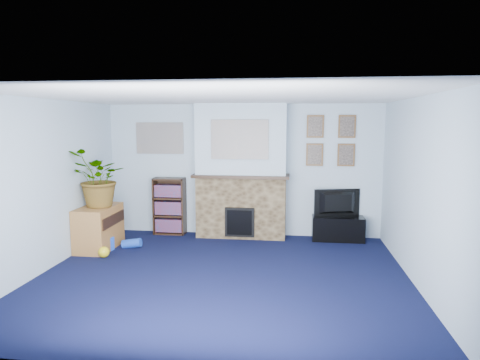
# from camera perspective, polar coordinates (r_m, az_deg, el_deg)

# --- Properties ---
(floor) EXTENTS (5.00, 4.50, 0.01)m
(floor) POSITION_cam_1_polar(r_m,az_deg,el_deg) (5.95, -2.35, -12.72)
(floor) COLOR black
(floor) RESTS_ON ground
(ceiling) EXTENTS (5.00, 4.50, 0.01)m
(ceiling) POSITION_cam_1_polar(r_m,az_deg,el_deg) (5.58, -2.48, 11.04)
(ceiling) COLOR white
(ceiling) RESTS_ON wall_back
(wall_back) EXTENTS (5.00, 0.04, 2.40)m
(wall_back) POSITION_cam_1_polar(r_m,az_deg,el_deg) (7.85, 0.33, 1.32)
(wall_back) COLOR #ADC1D1
(wall_back) RESTS_ON ground
(wall_front) EXTENTS (5.00, 0.04, 2.40)m
(wall_front) POSITION_cam_1_polar(r_m,az_deg,el_deg) (3.49, -8.65, -6.92)
(wall_front) COLOR #ADC1D1
(wall_front) RESTS_ON ground
(wall_left) EXTENTS (0.04, 4.50, 2.40)m
(wall_left) POSITION_cam_1_polar(r_m,az_deg,el_deg) (6.54, -24.56, -0.68)
(wall_left) COLOR #ADC1D1
(wall_left) RESTS_ON ground
(wall_right) EXTENTS (0.04, 4.50, 2.40)m
(wall_right) POSITION_cam_1_polar(r_m,az_deg,el_deg) (5.78, 22.85, -1.61)
(wall_right) COLOR #ADC1D1
(wall_right) RESTS_ON ground
(chimney_breast) EXTENTS (1.72, 0.50, 2.40)m
(chimney_breast) POSITION_cam_1_polar(r_m,az_deg,el_deg) (7.65, 0.15, 1.03)
(chimney_breast) COLOR brown
(chimney_breast) RESTS_ON ground
(collage_main) EXTENTS (1.00, 0.03, 0.68)m
(collage_main) POSITION_cam_1_polar(r_m,az_deg,el_deg) (7.39, -0.05, 5.43)
(collage_main) COLOR gray
(collage_main) RESTS_ON chimney_breast
(collage_left) EXTENTS (0.90, 0.03, 0.58)m
(collage_left) POSITION_cam_1_polar(r_m,az_deg,el_deg) (8.12, -10.65, 5.51)
(collage_left) COLOR gray
(collage_left) RESTS_ON wall_back
(portrait_tl) EXTENTS (0.30, 0.03, 0.40)m
(portrait_tl) POSITION_cam_1_polar(r_m,az_deg,el_deg) (7.73, 10.00, 7.05)
(portrait_tl) COLOR brown
(portrait_tl) RESTS_ON wall_back
(portrait_tr) EXTENTS (0.30, 0.03, 0.40)m
(portrait_tr) POSITION_cam_1_polar(r_m,az_deg,el_deg) (7.78, 14.08, 6.94)
(portrait_tr) COLOR brown
(portrait_tr) RESTS_ON wall_back
(portrait_bl) EXTENTS (0.30, 0.03, 0.40)m
(portrait_bl) POSITION_cam_1_polar(r_m,az_deg,el_deg) (7.75, 9.91, 3.35)
(portrait_bl) COLOR brown
(portrait_bl) RESTS_ON wall_back
(portrait_br) EXTENTS (0.30, 0.03, 0.40)m
(portrait_br) POSITION_cam_1_polar(r_m,az_deg,el_deg) (7.80, 13.96, 3.26)
(portrait_br) COLOR brown
(portrait_br) RESTS_ON wall_back
(tv_stand) EXTENTS (0.90, 0.38, 0.43)m
(tv_stand) POSITION_cam_1_polar(r_m,az_deg,el_deg) (7.79, 12.91, -6.22)
(tv_stand) COLOR black
(tv_stand) RESTS_ON ground
(television) EXTENTS (0.83, 0.31, 0.48)m
(television) POSITION_cam_1_polar(r_m,az_deg,el_deg) (7.71, 12.99, -3.02)
(television) COLOR black
(television) RESTS_ON tv_stand
(bookshelf) EXTENTS (0.58, 0.28, 1.05)m
(bookshelf) POSITION_cam_1_polar(r_m,az_deg,el_deg) (8.09, -9.35, -3.60)
(bookshelf) COLOR black
(bookshelf) RESTS_ON ground
(sideboard) EXTENTS (0.50, 0.91, 0.71)m
(sideboard) POSITION_cam_1_polar(r_m,az_deg,el_deg) (7.46, -18.30, -6.05)
(sideboard) COLOR #A36B34
(sideboard) RESTS_ON ground
(potted_plant) EXTENTS (0.80, 0.91, 0.95)m
(potted_plant) POSITION_cam_1_polar(r_m,az_deg,el_deg) (7.25, -18.39, 0.23)
(potted_plant) COLOR #26661E
(potted_plant) RESTS_ON sideboard
(mantel_clock) EXTENTS (0.11, 0.07, 0.15)m
(mantel_clock) POSITION_cam_1_polar(r_m,az_deg,el_deg) (7.60, -0.11, 1.26)
(mantel_clock) COLOR gold
(mantel_clock) RESTS_ON chimney_breast
(mantel_candle) EXTENTS (0.05, 0.05, 0.16)m
(mantel_candle) POSITION_cam_1_polar(r_m,az_deg,el_deg) (7.56, 2.77, 1.29)
(mantel_candle) COLOR #B2BFC6
(mantel_candle) RESTS_ON chimney_breast
(mantel_teddy) EXTENTS (0.13, 0.13, 0.13)m
(mantel_teddy) POSITION_cam_1_polar(r_m,az_deg,el_deg) (7.69, -4.11, 1.28)
(mantel_teddy) COLOR gray
(mantel_teddy) RESTS_ON chimney_breast
(mantel_can) EXTENTS (0.07, 0.07, 0.13)m
(mantel_can) POSITION_cam_1_polar(r_m,az_deg,el_deg) (7.55, 5.53, 1.10)
(mantel_can) COLOR blue
(mantel_can) RESTS_ON chimney_breast
(green_crate) EXTENTS (0.44, 0.38, 0.30)m
(green_crate) POSITION_cam_1_polar(r_m,az_deg,el_deg) (7.51, -18.76, -7.64)
(green_crate) COLOR #198C26
(green_crate) RESTS_ON ground
(toy_ball) EXTENTS (0.17, 0.17, 0.17)m
(toy_ball) POSITION_cam_1_polar(r_m,az_deg,el_deg) (7.01, -17.70, -9.10)
(toy_ball) COLOR yellow
(toy_ball) RESTS_ON ground
(toy_block) EXTENTS (0.22, 0.22, 0.22)m
(toy_block) POSITION_cam_1_polar(r_m,az_deg,el_deg) (7.36, -17.39, -8.14)
(toy_block) COLOR blue
(toy_block) RESTS_ON ground
(toy_tube) EXTENTS (0.33, 0.15, 0.19)m
(toy_tube) POSITION_cam_1_polar(r_m,az_deg,el_deg) (7.42, -14.22, -8.20)
(toy_tube) COLOR blue
(toy_tube) RESTS_ON ground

